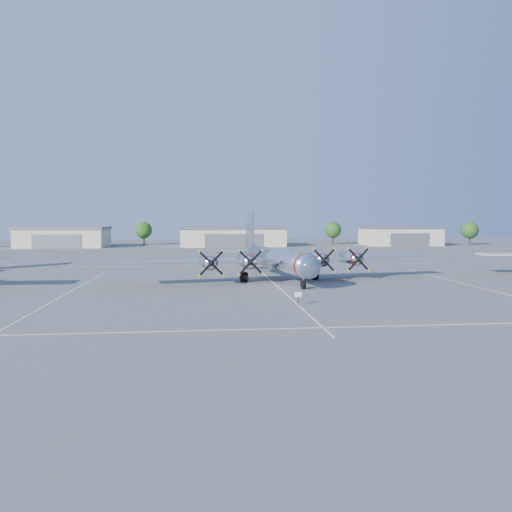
{
  "coord_description": "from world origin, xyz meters",
  "views": [
    {
      "loc": [
        -8.33,
        -55.53,
        7.6
      ],
      "look_at": [
        -2.06,
        2.48,
        3.2
      ],
      "focal_mm": 35.0,
      "sensor_mm": 36.0,
      "label": 1
    }
  ],
  "objects": [
    {
      "name": "tree_east",
      "position": [
        30.0,
        88.0,
        4.22
      ],
      "size": [
        4.8,
        4.8,
        6.64
      ],
      "color": "#382619",
      "rests_on": "ground"
    },
    {
      "name": "info_placard",
      "position": [
        -0.01,
        -12.92,
        0.82
      ],
      "size": [
        0.61,
        0.08,
        1.17
      ],
      "rotation": [
        0.0,
        0.0,
        0.05
      ],
      "color": "black",
      "rests_on": "ground"
    },
    {
      "name": "tree_far_east",
      "position": [
        68.0,
        80.0,
        4.22
      ],
      "size": [
        4.8,
        4.8,
        6.64
      ],
      "color": "#382619",
      "rests_on": "ground"
    },
    {
      "name": "hangar_east",
      "position": [
        48.0,
        81.96,
        2.71
      ],
      "size": [
        20.6,
        14.6,
        5.4
      ],
      "color": "#B6B191",
      "rests_on": "ground"
    },
    {
      "name": "tree_west",
      "position": [
        -25.0,
        90.0,
        4.22
      ],
      "size": [
        4.8,
        4.8,
        6.64
      ],
      "color": "#382619",
      "rests_on": "ground"
    },
    {
      "name": "parking_lines",
      "position": [
        0.0,
        -1.75,
        0.01
      ],
      "size": [
        60.0,
        50.08,
        0.01
      ],
      "color": "silver",
      "rests_on": "ground"
    },
    {
      "name": "hangar_west",
      "position": [
        -45.0,
        81.96,
        2.71
      ],
      "size": [
        22.6,
        14.6,
        5.4
      ],
      "color": "#B6B191",
      "rests_on": "ground"
    },
    {
      "name": "ground",
      "position": [
        0.0,
        0.0,
        0.0
      ],
      "size": [
        260.0,
        260.0,
        0.0
      ],
      "primitive_type": "plane",
      "color": "#58585A",
      "rests_on": "ground"
    },
    {
      "name": "main_bomber_b29",
      "position": [
        0.73,
        5.81,
        0.0
      ],
      "size": [
        42.97,
        33.29,
        8.55
      ],
      "primitive_type": null,
      "rotation": [
        0.0,
        0.0,
        0.19
      ],
      "color": "white",
      "rests_on": "ground"
    },
    {
      "name": "hangar_center",
      "position": [
        0.0,
        81.96,
        2.71
      ],
      "size": [
        28.6,
        14.6,
        5.4
      ],
      "color": "#B6B191",
      "rests_on": "ground"
    }
  ]
}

